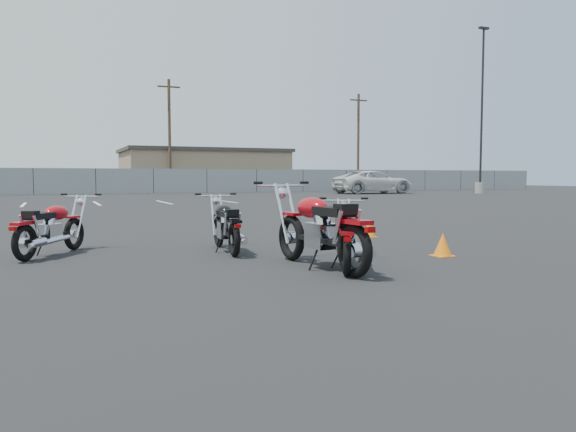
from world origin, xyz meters
name	(u,v)px	position (x,y,z in m)	size (l,w,h in m)	color
ground	(292,269)	(0.00, 0.00, 0.00)	(120.00, 120.00, 0.00)	black
motorcycle_front_red	(51,228)	(-2.88, 2.61, 0.42)	(1.32, 1.76, 0.92)	black
motorcycle_second_black	(226,226)	(-0.28, 2.00, 0.42)	(0.72, 1.87, 0.92)	black
motorcycle_third_red	(346,237)	(0.70, -0.18, 0.41)	(1.17, 1.78, 0.90)	black
motorcycle_rear_red	(321,229)	(0.38, -0.08, 0.52)	(0.90, 2.32, 1.13)	black
training_cone_near	(369,229)	(2.94, 2.97, 0.17)	(0.28, 0.28, 0.34)	orange
training_cone_far	(443,245)	(2.59, 0.23, 0.17)	(0.29, 0.29, 0.35)	orange
light_pole_east	(481,149)	(25.93, 25.63, 3.23)	(0.80, 0.70, 11.89)	gray
chainlink_fence	(96,181)	(0.00, 35.00, 0.90)	(80.06, 0.06, 1.80)	gray
tan_building_east	(203,170)	(10.00, 44.00, 1.86)	(14.40, 9.40, 3.70)	#8F775C
utility_pole_c	(170,133)	(6.00, 39.00, 4.69)	(1.80, 0.24, 9.00)	#422C1E
utility_pole_d	(358,140)	(24.00, 40.00, 4.69)	(1.80, 0.24, 9.00)	#422C1E
parking_line_stripes	(61,204)	(-2.50, 20.00, 0.00)	(15.12, 4.00, 0.01)	silver
white_van	(373,176)	(18.55, 28.31, 1.29)	(6.78, 2.71, 2.57)	silver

